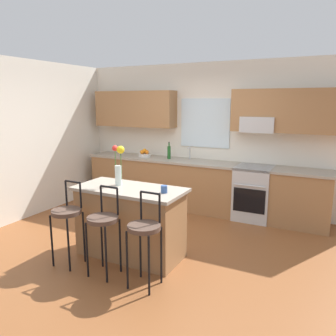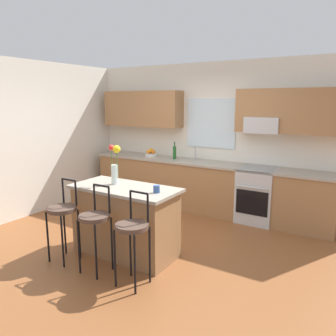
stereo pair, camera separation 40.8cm
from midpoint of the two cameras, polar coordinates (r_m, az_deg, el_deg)
The scene contains 14 objects.
ground_plane at distance 4.87m, azimuth -0.60°, elevation -12.81°, with size 14.00×14.00×0.00m, color brown.
wall_left at distance 6.42m, azimuth -18.88°, elevation 5.03°, with size 0.12×4.60×2.70m, color silver.
back_wall_assembly at distance 6.22m, azimuth 9.43°, elevation 6.77°, with size 5.60×0.50×2.70m.
counter_run at distance 6.14m, azimuth 7.90°, elevation -3.13°, with size 4.56×0.64×0.92m.
sink_faucet at distance 6.25m, azimuth 6.56°, elevation 2.73°, with size 0.02×0.13×0.23m.
oven_range at distance 5.80m, azimuth 17.16°, elevation -4.48°, with size 0.60×0.64×0.92m.
kitchen_island at distance 4.40m, azimuth -4.73°, elevation -9.05°, with size 1.43×0.68×0.92m.
bar_stool_near at distance 4.30m, azimuth -15.18°, elevation -7.48°, with size 0.36×0.36×1.04m.
bar_stool_middle at distance 3.93m, azimuth -9.61°, elevation -9.03°, with size 0.36×0.36×1.04m.
bar_stool_far at distance 3.62m, azimuth -2.92°, elevation -10.77°, with size 0.36×0.36×1.04m.
flower_vase at distance 4.36m, azimuth -6.55°, elevation 0.66°, with size 0.18×0.10×0.52m.
mug_ceramic at distance 3.97m, azimuth 0.94°, elevation -3.69°, with size 0.08×0.08×0.09m, color #33518C.
fruit_bowl_oranges at distance 6.57m, azimuth -1.16°, elevation 2.50°, with size 0.24×0.24×0.16m.
bottle_olive_oil at distance 6.28m, azimuth 3.00°, elevation 2.75°, with size 0.06×0.06×0.32m.
Camera 2 is at (2.55, -3.65, 2.00)m, focal length 35.26 mm.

